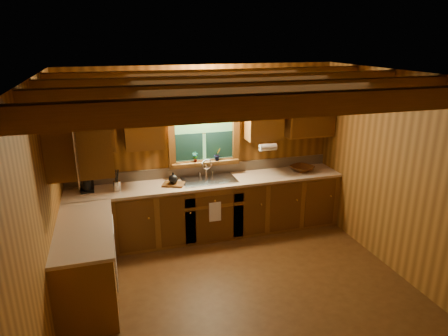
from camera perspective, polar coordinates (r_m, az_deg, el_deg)
room at (r=4.53m, az=2.89°, el=-3.64°), size 4.20×4.20×4.20m
ceiling_beams at (r=4.23m, az=3.15°, el=11.49°), size 4.20×2.54×0.18m
base_cabinets at (r=5.90m, az=-5.99°, el=-7.52°), size 4.20×2.22×0.86m
countertop at (r=5.73m, az=-6.02°, el=-3.42°), size 4.20×2.24×0.04m
backsplash at (r=6.34m, az=-2.80°, el=-0.24°), size 4.20×0.02×0.16m
dishwasher_panel at (r=5.29m, az=-15.36°, el=-11.34°), size 0.02×0.60×0.80m
upper_cabinets at (r=5.57m, az=-7.46°, el=6.21°), size 4.19×1.77×0.78m
window at (r=6.17m, az=-2.83°, el=4.55°), size 1.12×0.08×1.00m
window_sill at (r=6.23m, az=-2.67°, el=0.80°), size 1.06×0.14×0.04m
wall_sconce at (r=5.93m, az=-2.65°, el=10.26°), size 0.45×0.21×0.17m
paper_towel_roll at (r=6.18m, az=6.27°, el=2.96°), size 0.27×0.11×0.11m
dish_towel at (r=5.95m, az=-1.28°, el=-6.27°), size 0.18×0.01×0.30m
sink at (r=6.12m, az=-2.14°, el=-2.14°), size 0.82×0.48×0.43m
coffee_maker at (r=5.98m, az=-19.03°, el=-1.59°), size 0.18×0.23×0.33m
utensil_crock at (r=5.88m, az=-15.03°, el=-2.39°), size 0.11×0.11×0.31m
cutting_board at (r=5.94m, az=-7.22°, el=-2.32°), size 0.37×0.32×0.03m
teakettle at (r=5.91m, az=-7.25°, el=-1.58°), size 0.13×0.13×0.17m
wicker_basket at (r=6.62m, az=11.07°, el=-0.08°), size 0.47×0.47×0.09m
potted_plant_left at (r=6.16m, az=-4.14°, el=1.56°), size 0.10×0.08×0.17m
potted_plant_right at (r=6.23m, az=-0.94°, el=1.96°), size 0.14×0.12×0.20m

